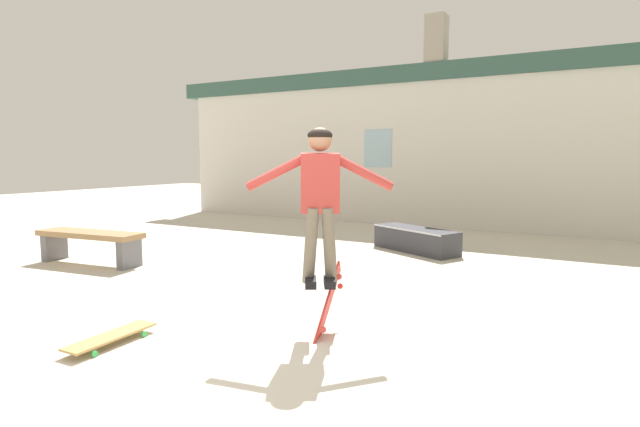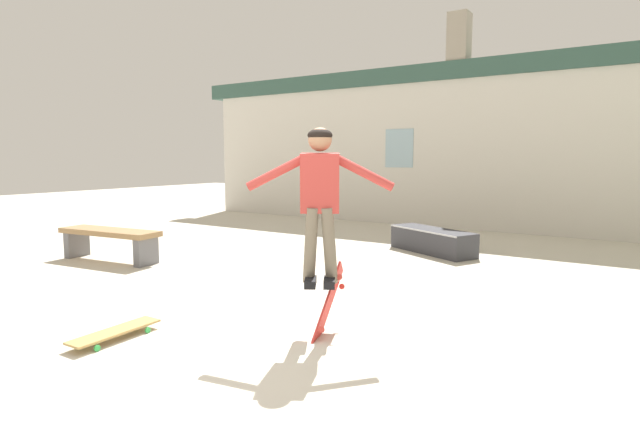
{
  "view_description": "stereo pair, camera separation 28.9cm",
  "coord_description": "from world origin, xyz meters",
  "px_view_note": "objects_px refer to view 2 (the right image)",
  "views": [
    {
      "loc": [
        2.41,
        -3.03,
        1.6
      ],
      "look_at": [
        0.27,
        0.84,
        1.1
      ],
      "focal_mm": 28.0,
      "sensor_mm": 36.0,
      "label": 1
    },
    {
      "loc": [
        2.66,
        -2.88,
        1.6
      ],
      "look_at": [
        0.27,
        0.84,
        1.1
      ],
      "focal_mm": 28.0,
      "sensor_mm": 36.0,
      "label": 2
    }
  ],
  "objects_px": {
    "park_bench": "(110,238)",
    "skate_ledge": "(432,241)",
    "skateboard_flipping": "(328,306)",
    "skateboard_resting": "(115,332)",
    "skater": "(320,192)"
  },
  "relations": [
    {
      "from": "park_bench",
      "to": "skate_ledge",
      "type": "relative_size",
      "value": 1.09
    },
    {
      "from": "skate_ledge",
      "to": "skateboard_flipping",
      "type": "distance_m",
      "value": 4.27
    },
    {
      "from": "skateboard_flipping",
      "to": "skateboard_resting",
      "type": "distance_m",
      "value": 1.9
    },
    {
      "from": "skateboard_flipping",
      "to": "skateboard_resting",
      "type": "relative_size",
      "value": 0.94
    },
    {
      "from": "skater",
      "to": "skateboard_flipping",
      "type": "xyz_separation_m",
      "value": [
        0.05,
        0.06,
        -1.05
      ]
    },
    {
      "from": "skate_ledge",
      "to": "skateboard_resting",
      "type": "xyz_separation_m",
      "value": [
        -0.93,
        -5.4,
        -0.13
      ]
    },
    {
      "from": "skater",
      "to": "skateboard_resting",
      "type": "height_order",
      "value": "skater"
    },
    {
      "from": "park_bench",
      "to": "skater",
      "type": "distance_m",
      "value": 4.67
    },
    {
      "from": "skate_ledge",
      "to": "park_bench",
      "type": "bearing_deg",
      "value": -113.2
    },
    {
      "from": "skater",
      "to": "skateboard_resting",
      "type": "distance_m",
      "value": 2.19
    },
    {
      "from": "skateboard_resting",
      "to": "skateboard_flipping",
      "type": "bearing_deg",
      "value": -52.64
    },
    {
      "from": "park_bench",
      "to": "skateboard_flipping",
      "type": "distance_m",
      "value": 4.62
    },
    {
      "from": "skateboard_resting",
      "to": "park_bench",
      "type": "bearing_deg",
      "value": 55.06
    },
    {
      "from": "skate_ledge",
      "to": "skateboard_flipping",
      "type": "bearing_deg",
      "value": -55.89
    },
    {
      "from": "skateboard_resting",
      "to": "skate_ledge",
      "type": "bearing_deg",
      "value": -10.77
    }
  ]
}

